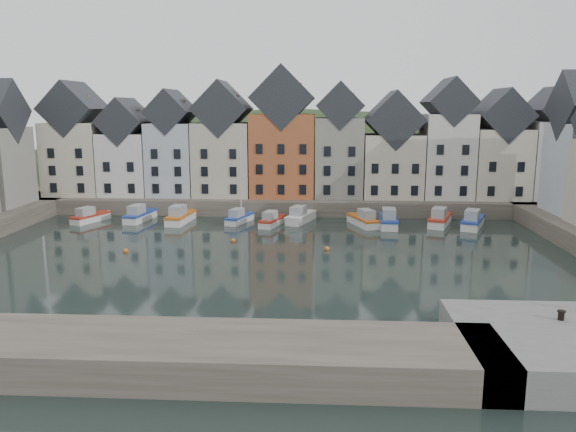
{
  "coord_description": "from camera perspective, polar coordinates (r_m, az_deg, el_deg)",
  "views": [
    {
      "loc": [
        5.12,
        -50.02,
        14.16
      ],
      "look_at": [
        2.0,
        6.0,
        3.29
      ],
      "focal_mm": 35.0,
      "sensor_mm": 36.0,
      "label": 1
    }
  ],
  "objects": [
    {
      "name": "boat_i",
      "position": [
        70.93,
        15.16,
        -0.32
      ],
      "size": [
        4.16,
        6.82,
        2.5
      ],
      "rotation": [
        0.0,
        0.0,
        -0.35
      ],
      "color": "silver",
      "rests_on": "ground"
    },
    {
      "name": "boat_h",
      "position": [
        68.85,
        10.15,
        -0.43
      ],
      "size": [
        2.49,
        6.79,
        2.56
      ],
      "rotation": [
        0.0,
        0.0,
        -0.06
      ],
      "color": "silver",
      "rests_on": "ground"
    },
    {
      "name": "hillside",
      "position": [
        110.9,
        0.42,
        -5.87
      ],
      "size": [
        153.6,
        70.4,
        64.0
      ],
      "color": "#22361B",
      "rests_on": "ground"
    },
    {
      "name": "far_quay",
      "position": [
        81.26,
        -0.46,
        1.65
      ],
      "size": [
        90.0,
        16.0,
        2.0
      ],
      "primitive_type": "cube",
      "color": "#484337",
      "rests_on": "ground"
    },
    {
      "name": "far_terrace",
      "position": [
        78.22,
        1.8,
        7.09
      ],
      "size": [
        72.37,
        8.16,
        17.78
      ],
      "color": "beige",
      "rests_on": "far_quay"
    },
    {
      "name": "boat_d",
      "position": [
        70.19,
        -4.99,
        -0.16
      ],
      "size": [
        3.25,
        5.64,
        10.29
      ],
      "rotation": [
        0.0,
        0.0,
        -0.31
      ],
      "color": "silver",
      "rests_on": "ground"
    },
    {
      "name": "boat_j",
      "position": [
        70.71,
        18.24,
        -0.53
      ],
      "size": [
        4.35,
        6.79,
        2.5
      ],
      "rotation": [
        0.0,
        0.0,
        -0.39
      ],
      "color": "silver",
      "rests_on": "ground"
    },
    {
      "name": "boat_a",
      "position": [
        74.76,
        -19.51,
        -0.09
      ],
      "size": [
        3.61,
        5.85,
        2.15
      ],
      "rotation": [
        0.0,
        0.0,
        -0.36
      ],
      "color": "silver",
      "rests_on": "ground"
    },
    {
      "name": "ground",
      "position": [
        52.24,
        -2.56,
        -4.77
      ],
      "size": [
        260.0,
        260.0,
        0.0
      ],
      "primitive_type": "plane",
      "color": "black",
      "rests_on": "ground"
    },
    {
      "name": "boat_c",
      "position": [
        71.24,
        -10.89,
        -0.08
      ],
      "size": [
        2.65,
        6.74,
        2.53
      ],
      "rotation": [
        0.0,
        0.0,
        -0.09
      ],
      "color": "silver",
      "rests_on": "ground"
    },
    {
      "name": "mooring_buoys",
      "position": [
        57.82,
        -5.99,
        -3.12
      ],
      "size": [
        20.5,
        5.5,
        0.5
      ],
      "color": "#C95D17",
      "rests_on": "ground"
    },
    {
      "name": "near_wall",
      "position": [
        34.45,
        -23.73,
        -12.47
      ],
      "size": [
        50.0,
        6.0,
        2.0
      ],
      "primitive_type": "cube",
      "color": "#484337",
      "rests_on": "ground"
    },
    {
      "name": "boat_f",
      "position": [
        70.25,
        1.27,
        -0.07
      ],
      "size": [
        3.93,
        6.51,
        2.39
      ],
      "rotation": [
        0.0,
        0.0,
        -0.35
      ],
      "color": "silver",
      "rests_on": "ground"
    },
    {
      "name": "boat_e",
      "position": [
        68.27,
        -1.64,
        -0.48
      ],
      "size": [
        3.19,
        5.67,
        2.08
      ],
      "rotation": [
        0.0,
        0.0,
        -0.3
      ],
      "color": "silver",
      "rests_on": "ground"
    },
    {
      "name": "boat_b",
      "position": [
        73.52,
        -14.86,
        0.05
      ],
      "size": [
        2.8,
        6.43,
        2.39
      ],
      "rotation": [
        0.0,
        0.0,
        -0.14
      ],
      "color": "silver",
      "rests_on": "ground"
    },
    {
      "name": "mooring_bollard",
      "position": [
        36.74,
        26.01,
        -9.01
      ],
      "size": [
        0.48,
        0.48,
        0.56
      ],
      "color": "black",
      "rests_on": "near_quay"
    },
    {
      "name": "boat_g",
      "position": [
        68.81,
        7.7,
        -0.42
      ],
      "size": [
        3.86,
        6.35,
        2.33
      ],
      "rotation": [
        0.0,
        0.0,
        0.35
      ],
      "color": "silver",
      "rests_on": "ground"
    }
  ]
}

